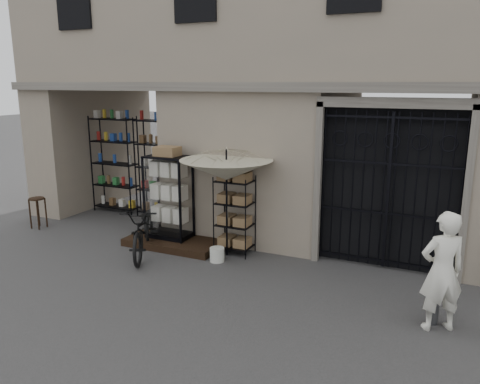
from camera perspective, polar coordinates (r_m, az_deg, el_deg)
The scene contains 14 objects.
ground at distance 7.60m, azimuth 1.13°, elevation -12.78°, with size 80.00×80.00×0.00m, color black.
main_building at distance 10.69m, azimuth 10.32°, elevation 19.30°, with size 14.00×4.00×9.00m, color gray.
shop_recess at distance 11.73m, azimuth -13.77°, elevation 3.86°, with size 3.00×1.70×3.00m, color black.
shop_shelving at distance 12.19m, azimuth -12.44°, elevation 3.08°, with size 2.70×0.50×2.50m, color black.
iron_gate at distance 8.80m, azimuth 17.77°, elevation 0.56°, with size 2.50×0.21×3.00m.
step_platform at distance 9.89m, azimuth -8.14°, elevation -6.14°, with size 2.00×0.90×0.15m, color black.
display_cabinet at distance 9.81m, azimuth -8.70°, elevation -1.13°, with size 1.00×0.82×1.87m.
wire_rack at distance 9.22m, azimuth -0.66°, elevation -2.94°, with size 0.76×0.61×1.57m.
market_umbrella at distance 8.84m, azimuth -1.68°, elevation 3.38°, with size 1.85×1.87×2.53m.
white_bucket at distance 8.99m, azimuth -2.81°, elevation -7.63°, with size 0.28×0.28×0.27m, color silver.
bicycle at distance 9.55m, azimuth -11.46°, elevation -7.47°, with size 0.67×1.02×1.93m, color black.
wooden_stool at distance 11.89m, azimuth -23.41°, elevation -2.26°, with size 0.37×0.37×0.72m.
steel_bollard at distance 7.25m, azimuth 22.66°, elevation -11.96°, with size 0.14×0.14×0.75m, color #535558.
shopkeeper at distance 7.30m, azimuth 22.78°, elevation -15.07°, with size 0.62×1.69×0.40m, color white.
Camera 1 is at (2.70, -6.27, 3.33)m, focal length 35.00 mm.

